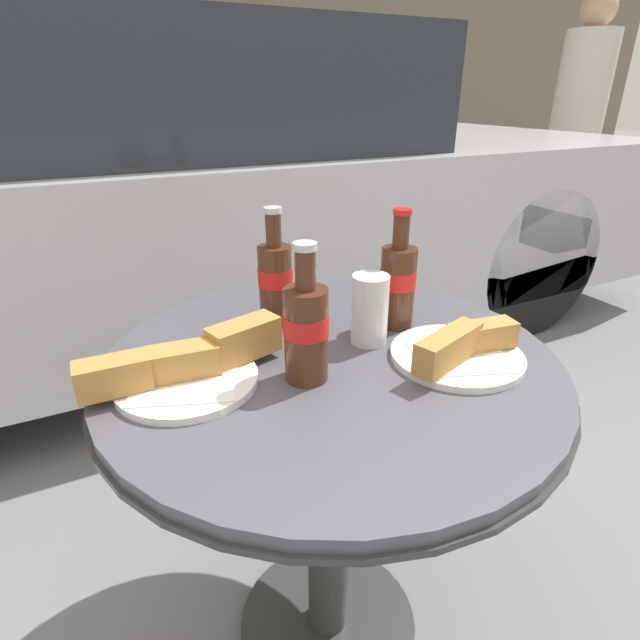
{
  "coord_description": "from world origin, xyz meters",
  "views": [
    {
      "loc": [
        -0.34,
        -0.65,
        1.1
      ],
      "look_at": [
        0.0,
        0.04,
        0.74
      ],
      "focal_mm": 28.0,
      "sensor_mm": 36.0,
      "label": 1
    }
  ],
  "objects_px": {
    "bistro_table": "(329,431)",
    "lunch_plate_near": "(459,350)",
    "cola_bottle_right": "(275,280)",
    "cola_bottle_center": "(306,328)",
    "parked_car": "(190,199)",
    "pedestrian": "(578,113)",
    "cola_bottle_left": "(398,282)",
    "drinking_glass": "(370,312)",
    "lunch_plate_far": "(189,366)"
  },
  "relations": [
    {
      "from": "bistro_table",
      "to": "cola_bottle_left",
      "type": "relative_size",
      "value": 3.51
    },
    {
      "from": "drinking_glass",
      "to": "lunch_plate_far",
      "type": "xyz_separation_m",
      "value": [
        -0.31,
        0.01,
        -0.03
      ]
    },
    {
      "from": "drinking_glass",
      "to": "pedestrian",
      "type": "relative_size",
      "value": 0.07
    },
    {
      "from": "pedestrian",
      "to": "cola_bottle_center",
      "type": "bearing_deg",
      "value": -147.11
    },
    {
      "from": "cola_bottle_left",
      "to": "parked_car",
      "type": "height_order",
      "value": "parked_car"
    },
    {
      "from": "drinking_glass",
      "to": "lunch_plate_far",
      "type": "height_order",
      "value": "drinking_glass"
    },
    {
      "from": "parked_car",
      "to": "pedestrian",
      "type": "xyz_separation_m",
      "value": [
        2.79,
        0.2,
        0.31
      ]
    },
    {
      "from": "drinking_glass",
      "to": "pedestrian",
      "type": "xyz_separation_m",
      "value": [
        2.87,
        1.89,
        0.2
      ]
    },
    {
      "from": "lunch_plate_near",
      "to": "bistro_table",
      "type": "bearing_deg",
      "value": 148.44
    },
    {
      "from": "cola_bottle_right",
      "to": "cola_bottle_center",
      "type": "distance_m",
      "value": 0.21
    },
    {
      "from": "cola_bottle_left",
      "to": "lunch_plate_far",
      "type": "height_order",
      "value": "cola_bottle_left"
    },
    {
      "from": "cola_bottle_right",
      "to": "lunch_plate_near",
      "type": "distance_m",
      "value": 0.35
    },
    {
      "from": "bistro_table",
      "to": "cola_bottle_center",
      "type": "xyz_separation_m",
      "value": [
        -0.07,
        -0.05,
        0.24
      ]
    },
    {
      "from": "cola_bottle_left",
      "to": "parked_car",
      "type": "relative_size",
      "value": 0.05
    },
    {
      "from": "bistro_table",
      "to": "pedestrian",
      "type": "distance_m",
      "value": 3.54
    },
    {
      "from": "cola_bottle_left",
      "to": "cola_bottle_center",
      "type": "bearing_deg",
      "value": -156.93
    },
    {
      "from": "drinking_glass",
      "to": "lunch_plate_far",
      "type": "bearing_deg",
      "value": 178.39
    },
    {
      "from": "bistro_table",
      "to": "lunch_plate_near",
      "type": "relative_size",
      "value": 3.49
    },
    {
      "from": "bistro_table",
      "to": "lunch_plate_near",
      "type": "bearing_deg",
      "value": -31.56
    },
    {
      "from": "cola_bottle_left",
      "to": "pedestrian",
      "type": "bearing_deg",
      "value": 33.63
    },
    {
      "from": "cola_bottle_center",
      "to": "parked_car",
      "type": "distance_m",
      "value": 1.77
    },
    {
      "from": "lunch_plate_far",
      "to": "lunch_plate_near",
      "type": "bearing_deg",
      "value": -18.36
    },
    {
      "from": "lunch_plate_near",
      "to": "pedestrian",
      "type": "xyz_separation_m",
      "value": [
        2.78,
        2.02,
        0.24
      ]
    },
    {
      "from": "cola_bottle_center",
      "to": "parked_car",
      "type": "xyz_separation_m",
      "value": [
        0.23,
        1.75,
        -0.14
      ]
    },
    {
      "from": "pedestrian",
      "to": "bistro_table",
      "type": "bearing_deg",
      "value": -147.16
    },
    {
      "from": "lunch_plate_far",
      "to": "pedestrian",
      "type": "relative_size",
      "value": 0.19
    },
    {
      "from": "lunch_plate_far",
      "to": "pedestrian",
      "type": "distance_m",
      "value": 3.71
    },
    {
      "from": "cola_bottle_left",
      "to": "drinking_glass",
      "type": "bearing_deg",
      "value": -155.73
    },
    {
      "from": "lunch_plate_near",
      "to": "cola_bottle_left",
      "type": "bearing_deg",
      "value": 94.67
    },
    {
      "from": "lunch_plate_near",
      "to": "parked_car",
      "type": "height_order",
      "value": "parked_car"
    },
    {
      "from": "cola_bottle_left",
      "to": "drinking_glass",
      "type": "height_order",
      "value": "cola_bottle_left"
    },
    {
      "from": "cola_bottle_center",
      "to": "cola_bottle_right",
      "type": "bearing_deg",
      "value": 80.38
    },
    {
      "from": "lunch_plate_far",
      "to": "parked_car",
      "type": "relative_size",
      "value": 0.07
    },
    {
      "from": "lunch_plate_far",
      "to": "parked_car",
      "type": "height_order",
      "value": "parked_car"
    },
    {
      "from": "drinking_glass",
      "to": "parked_car",
      "type": "height_order",
      "value": "parked_car"
    },
    {
      "from": "cola_bottle_center",
      "to": "drinking_glass",
      "type": "bearing_deg",
      "value": 22.41
    },
    {
      "from": "parked_car",
      "to": "bistro_table",
      "type": "bearing_deg",
      "value": -95.51
    },
    {
      "from": "bistro_table",
      "to": "parked_car",
      "type": "relative_size",
      "value": 0.18
    },
    {
      "from": "cola_bottle_left",
      "to": "lunch_plate_far",
      "type": "relative_size",
      "value": 0.7
    },
    {
      "from": "lunch_plate_far",
      "to": "parked_car",
      "type": "bearing_deg",
      "value": 76.88
    },
    {
      "from": "bistro_table",
      "to": "pedestrian",
      "type": "relative_size",
      "value": 0.46
    },
    {
      "from": "lunch_plate_far",
      "to": "cola_bottle_right",
      "type": "bearing_deg",
      "value": 34.76
    },
    {
      "from": "lunch_plate_near",
      "to": "pedestrian",
      "type": "height_order",
      "value": "pedestrian"
    },
    {
      "from": "lunch_plate_near",
      "to": "drinking_glass",
      "type": "bearing_deg",
      "value": 126.9
    },
    {
      "from": "drinking_glass",
      "to": "lunch_plate_near",
      "type": "bearing_deg",
      "value": -53.1
    },
    {
      "from": "cola_bottle_left",
      "to": "lunch_plate_far",
      "type": "xyz_separation_m",
      "value": [
        -0.39,
        -0.03,
        -0.06
      ]
    },
    {
      "from": "lunch_plate_far",
      "to": "pedestrian",
      "type": "bearing_deg",
      "value": 30.61
    },
    {
      "from": "cola_bottle_right",
      "to": "parked_car",
      "type": "relative_size",
      "value": 0.05
    },
    {
      "from": "cola_bottle_center",
      "to": "lunch_plate_near",
      "type": "xyz_separation_m",
      "value": [
        0.24,
        -0.06,
        -0.06
      ]
    },
    {
      "from": "bistro_table",
      "to": "lunch_plate_far",
      "type": "xyz_separation_m",
      "value": [
        -0.23,
        0.02,
        0.18
      ]
    }
  ]
}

